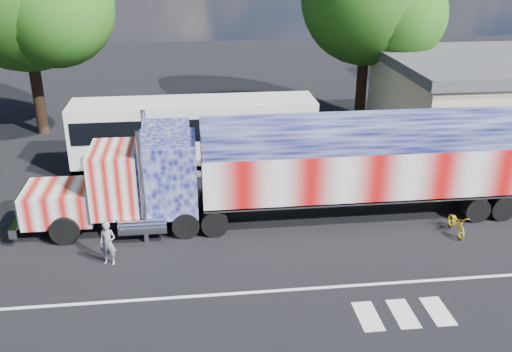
{
  "coord_description": "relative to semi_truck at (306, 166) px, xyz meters",
  "views": [
    {
      "loc": [
        -2.66,
        -19.76,
        11.51
      ],
      "look_at": [
        0.0,
        3.0,
        1.9
      ],
      "focal_mm": 40.0,
      "sensor_mm": 36.0,
      "label": 1
    }
  ],
  "objects": [
    {
      "name": "coach_bus",
      "position": [
        -4.66,
        6.59,
        -0.52
      ],
      "size": [
        12.73,
        2.96,
        3.7
      ],
      "color": "silver",
      "rests_on": "ground"
    },
    {
      "name": "bicycle",
      "position": [
        6.06,
        -2.17,
        -2.0
      ],
      "size": [
        0.69,
        1.72,
        0.89
      ],
      "primitive_type": "imported",
      "rotation": [
        0.0,
        0.0,
        -0.06
      ],
      "color": "gold",
      "rests_on": "ground"
    },
    {
      "name": "woman",
      "position": [
        -8.14,
        -2.97,
        -1.57
      ],
      "size": [
        0.73,
        0.57,
        1.75
      ],
      "primitive_type": "imported",
      "rotation": [
        0.0,
        0.0,
        -0.27
      ],
      "color": "slate",
      "rests_on": "ground"
    },
    {
      "name": "lane_markings",
      "position": [
        -0.4,
        -6.31,
        -2.44
      ],
      "size": [
        30.0,
        2.67,
        0.01
      ],
      "color": "silver",
      "rests_on": "ground"
    },
    {
      "name": "ground",
      "position": [
        -2.11,
        -2.54,
        -2.44
      ],
      "size": [
        100.0,
        100.0,
        0.0
      ],
      "primitive_type": "plane",
      "color": "black"
    },
    {
      "name": "semi_truck",
      "position": [
        0.0,
        0.0,
        0.0
      ],
      "size": [
        22.26,
        3.52,
        4.75
      ],
      "color": "black",
      "rests_on": "ground"
    }
  ]
}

